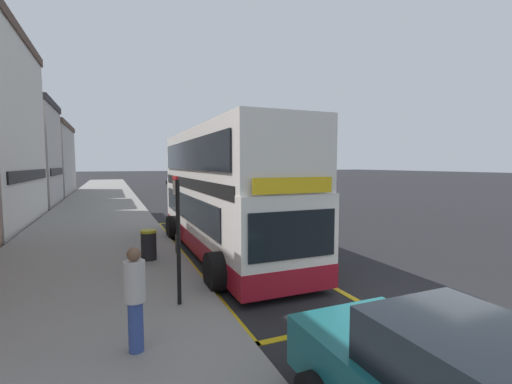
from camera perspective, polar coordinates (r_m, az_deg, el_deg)
ground_plane at (r=37.48m, az=-13.21°, el=-0.38°), size 260.00×260.00×0.00m
pavement_near at (r=36.97m, az=-23.97°, el=-0.62°), size 6.00×76.00×0.14m
double_decker_bus at (r=12.51m, az=-5.34°, el=-0.57°), size 3.23×10.35×4.40m
bus_bay_markings at (r=13.11m, az=-5.59°, el=-9.45°), size 3.11×13.64×0.01m
bus_stop_sign at (r=7.72m, az=-12.82°, el=-6.10°), size 0.09×0.51×2.79m
terrace_annex at (r=43.12m, az=-35.48°, el=4.50°), size 10.95×11.72×8.37m
parked_car_navy_far at (r=55.77m, az=-13.39°, el=2.04°), size 2.09×4.20×1.62m
parked_car_navy_behind at (r=44.32m, az=-11.16°, el=1.44°), size 2.09×4.20×1.62m
pedestrian_waiting_near_sign at (r=6.13m, az=-19.36°, el=-15.77°), size 0.34×0.34×1.73m
litter_bin at (r=11.67m, az=-17.29°, el=-8.31°), size 0.51×0.51×0.96m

